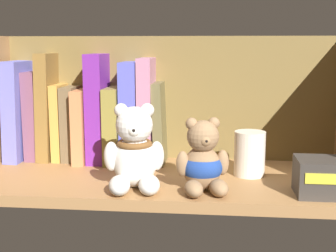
% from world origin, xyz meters
% --- Properties ---
extents(shelf_board, '(0.71, 0.29, 0.02)m').
position_xyz_m(shelf_board, '(0.00, 0.00, 0.01)').
color(shelf_board, '#9E7042').
rests_on(shelf_board, ground).
extents(shelf_back_panel, '(0.73, 0.01, 0.29)m').
position_xyz_m(shelf_back_panel, '(0.00, 0.15, 0.14)').
color(shelf_back_panel, brown).
rests_on(shelf_back_panel, ground).
extents(book_0, '(0.04, 0.14, 0.21)m').
position_xyz_m(book_0, '(-0.32, 0.12, 0.13)').
color(book_0, '#6064BF').
rests_on(book_0, shelf_board).
extents(book_1, '(0.03, 0.09, 0.19)m').
position_xyz_m(book_1, '(-0.29, 0.12, 0.12)').
color(book_1, '#74465C').
rests_on(book_1, shelf_board).
extents(book_2, '(0.03, 0.10, 0.23)m').
position_xyz_m(book_2, '(-0.26, 0.12, 0.13)').
color(book_2, brown).
rests_on(book_2, shelf_board).
extents(book_3, '(0.02, 0.09, 0.16)m').
position_xyz_m(book_3, '(-0.23, 0.12, 0.10)').
color(book_3, gold).
rests_on(book_3, shelf_board).
extents(book_4, '(0.03, 0.10, 0.16)m').
position_xyz_m(book_4, '(-0.21, 0.12, 0.10)').
color(book_4, brown).
rests_on(book_4, shelf_board).
extents(book_5, '(0.03, 0.15, 0.16)m').
position_xyz_m(book_5, '(-0.18, 0.12, 0.10)').
color(book_5, '#CC7A4B').
rests_on(book_5, shelf_board).
extents(book_6, '(0.03, 0.13, 0.23)m').
position_xyz_m(book_6, '(-0.15, 0.12, 0.13)').
color(book_6, '#702594').
rests_on(book_6, shelf_board).
extents(book_7, '(0.03, 0.14, 0.16)m').
position_xyz_m(book_7, '(-0.11, 0.12, 0.10)').
color(book_7, olive).
rests_on(book_7, shelf_board).
extents(book_8, '(0.04, 0.13, 0.21)m').
position_xyz_m(book_8, '(-0.08, 0.12, 0.13)').
color(book_8, '#5257C6').
rests_on(book_8, shelf_board).
extents(book_9, '(0.03, 0.13, 0.22)m').
position_xyz_m(book_9, '(-0.04, 0.12, 0.13)').
color(book_9, '#B47493').
rests_on(book_9, shelf_board).
extents(book_10, '(0.03, 0.12, 0.17)m').
position_xyz_m(book_10, '(-0.02, 0.12, 0.11)').
color(book_10, brown).
rests_on(book_10, shelf_board).
extents(teddy_bear_larger, '(0.11, 0.11, 0.15)m').
position_xyz_m(teddy_bear_larger, '(-0.04, -0.08, 0.08)').
color(teddy_bear_larger, white).
rests_on(teddy_bear_larger, shelf_board).
extents(teddy_bear_smaller, '(0.10, 0.10, 0.13)m').
position_xyz_m(teddy_bear_smaller, '(0.08, -0.08, 0.07)').
color(teddy_bear_smaller, '#93704C').
rests_on(teddy_bear_smaller, shelf_board).
extents(pillar_candle, '(0.06, 0.06, 0.09)m').
position_xyz_m(pillar_candle, '(0.17, 0.02, 0.06)').
color(pillar_candle, silver).
rests_on(pillar_candle, shelf_board).
extents(small_product_box, '(0.11, 0.08, 0.06)m').
position_xyz_m(small_product_box, '(0.29, -0.08, 0.05)').
color(small_product_box, '#38332D').
rests_on(small_product_box, shelf_board).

